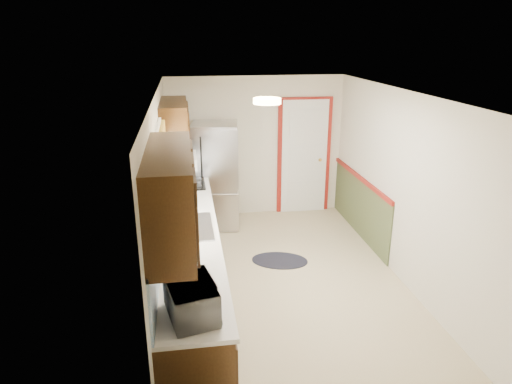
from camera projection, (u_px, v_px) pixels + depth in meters
name	position (u px, v px, depth m)	size (l,w,h in m)	color
room_shell	(288.00, 195.00, 5.50)	(3.20, 5.20, 2.52)	tan
kitchen_run	(186.00, 241.00, 5.18)	(0.63, 4.00, 2.20)	#321D0B
back_wall_trim	(316.00, 167.00, 7.81)	(1.12, 2.30, 2.08)	maroon
ceiling_fixture	(267.00, 101.00, 4.89)	(0.30, 0.30, 0.06)	#FFD88C
microwave	(192.00, 296.00, 3.53)	(0.52, 0.29, 0.35)	white
refrigerator	(216.00, 176.00, 7.42)	(0.80, 0.76, 1.72)	#B7B7BC
rug	(280.00, 260.00, 6.45)	(0.79, 0.51, 0.01)	black
cooktop	(188.00, 184.00, 6.72)	(0.51, 0.61, 0.02)	black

